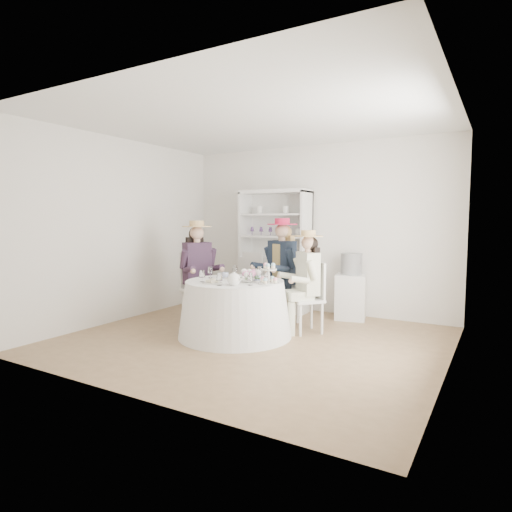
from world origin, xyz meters
The scene contains 23 objects.
ground centered at (0.00, 0.00, 0.00)m, with size 4.50×4.50×0.00m, color brown.
ceiling centered at (0.00, 0.00, 2.70)m, with size 4.50×4.50×0.00m, color white.
wall_back centered at (0.00, 2.00, 1.35)m, with size 4.50×4.50×0.00m, color white.
wall_front centered at (0.00, -2.00, 1.35)m, with size 4.50×4.50×0.00m, color white.
wall_left centered at (-2.25, 0.00, 1.35)m, with size 4.50×4.50×0.00m, color white.
wall_right centered at (2.25, 0.00, 1.35)m, with size 4.50×4.50×0.00m, color white.
tea_table centered at (-0.28, 0.04, 0.36)m, with size 1.46×1.46×0.72m.
hutch centered at (-0.60, 1.77, 0.71)m, with size 1.19×0.48×1.99m.
side_table centered at (0.71, 1.73, 0.34)m, with size 0.44×0.44×0.68m, color silver.
hatbox centered at (0.71, 1.73, 0.84)m, with size 0.32×0.32×0.32m, color black.
guest_left centered at (-1.16, 0.41, 0.84)m, with size 0.63×0.58×1.49m.
guest_mid centered at (-0.10, 0.98, 0.86)m, with size 0.58×0.63×1.52m.
guest_right centered at (0.44, 0.67, 0.77)m, with size 0.57×0.58×1.37m.
spare_chair centered at (-0.83, 1.52, 0.52)m, with size 0.43×0.43×0.98m.
teacup_a centered at (-0.51, 0.16, 0.76)m, with size 0.09×0.09×0.07m, color white.
teacup_b centered at (-0.24, 0.35, 0.75)m, with size 0.06×0.06×0.06m, color white.
teacup_c centered at (-0.04, 0.21, 0.76)m, with size 0.09×0.09×0.07m, color white.
flower_bowl centered at (-0.07, 0.01, 0.75)m, with size 0.19×0.19×0.05m, color white.
flower_arrangement centered at (-0.06, 0.04, 0.82)m, with size 0.21×0.21×0.08m.
table_teapot centered at (-0.08, -0.29, 0.80)m, with size 0.22×0.16×0.17m.
sandwich_plate centered at (-0.39, -0.29, 0.74)m, with size 0.25×0.25×0.05m.
cupcake_stand centered at (0.22, 0.03, 0.81)m, with size 0.26×0.26×0.25m.
stemware_set centered at (-0.28, 0.04, 0.80)m, with size 0.89×0.90×0.15m.
Camera 1 is at (2.69, -4.51, 1.52)m, focal length 30.00 mm.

